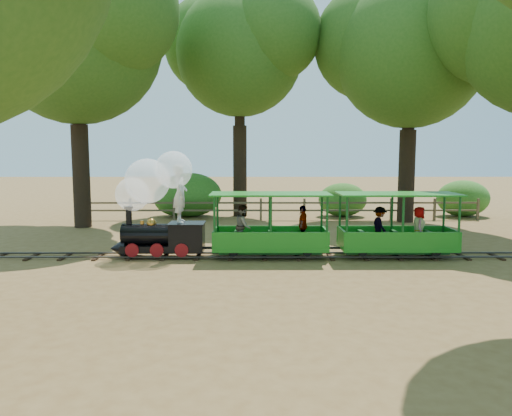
{
  "coord_description": "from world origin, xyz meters",
  "views": [
    {
      "loc": [
        -1.29,
        -14.74,
        3.23
      ],
      "look_at": [
        -1.25,
        0.5,
        1.44
      ],
      "focal_mm": 35.0,
      "sensor_mm": 36.0,
      "label": 1
    }
  ],
  "objects_px": {
    "carriage_rear": "(396,232)",
    "locomotive": "(155,197)",
    "carriage_front": "(270,232)",
    "fence": "(283,208)"
  },
  "relations": [
    {
      "from": "locomotive",
      "to": "carriage_rear",
      "type": "bearing_deg",
      "value": -0.63
    },
    {
      "from": "carriage_rear",
      "to": "fence",
      "type": "xyz_separation_m",
      "value": [
        -2.96,
        8.01,
        -0.21
      ]
    },
    {
      "from": "carriage_front",
      "to": "fence",
      "type": "distance_m",
      "value": 8.07
    },
    {
      "from": "carriage_rear",
      "to": "fence",
      "type": "relative_size",
      "value": 0.2
    },
    {
      "from": "fence",
      "to": "carriage_front",
      "type": "bearing_deg",
      "value": -96.0
    },
    {
      "from": "carriage_front",
      "to": "fence",
      "type": "height_order",
      "value": "carriage_front"
    },
    {
      "from": "carriage_front",
      "to": "fence",
      "type": "xyz_separation_m",
      "value": [
        0.84,
        8.02,
        -0.21
      ]
    },
    {
      "from": "carriage_front",
      "to": "fence",
      "type": "relative_size",
      "value": 0.2
    },
    {
      "from": "locomotive",
      "to": "carriage_front",
      "type": "distance_m",
      "value": 3.56
    },
    {
      "from": "carriage_rear",
      "to": "locomotive",
      "type": "bearing_deg",
      "value": 179.37
    }
  ]
}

